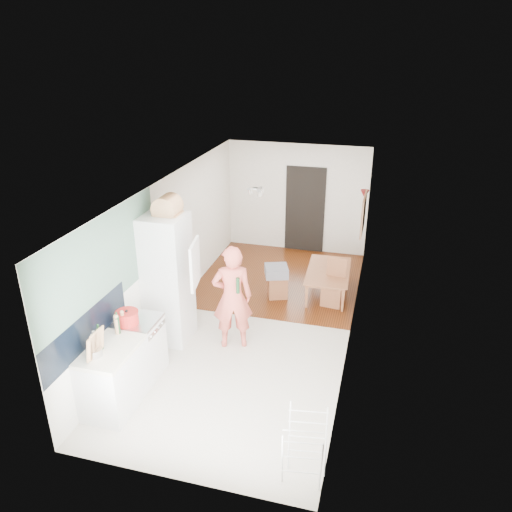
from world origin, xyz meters
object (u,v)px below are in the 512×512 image
at_px(stool, 278,286).
at_px(drying_rack, 305,450).
at_px(dining_chair, 333,283).
at_px(person, 232,288).
at_px(dining_table, 329,284).

xyz_separation_m(stool, drying_rack, (1.26, -4.19, 0.20)).
relative_size(stool, drying_rack, 0.54).
distance_m(dining_chair, stool, 1.08).
relative_size(person, dining_chair, 2.32).
relative_size(person, dining_table, 1.68).
distance_m(dining_table, dining_chair, 0.47).
relative_size(dining_table, drying_rack, 1.43).
xyz_separation_m(dining_table, stool, (-0.94, -0.36, 0.02)).
distance_m(dining_table, stool, 1.01).
height_order(stool, drying_rack, drying_rack).
xyz_separation_m(dining_table, drying_rack, (0.32, -4.55, 0.21)).
distance_m(person, dining_chair, 2.33).
distance_m(dining_chair, drying_rack, 4.17).
bearing_deg(dining_table, drying_rack, -178.65).
height_order(dining_table, drying_rack, drying_rack).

